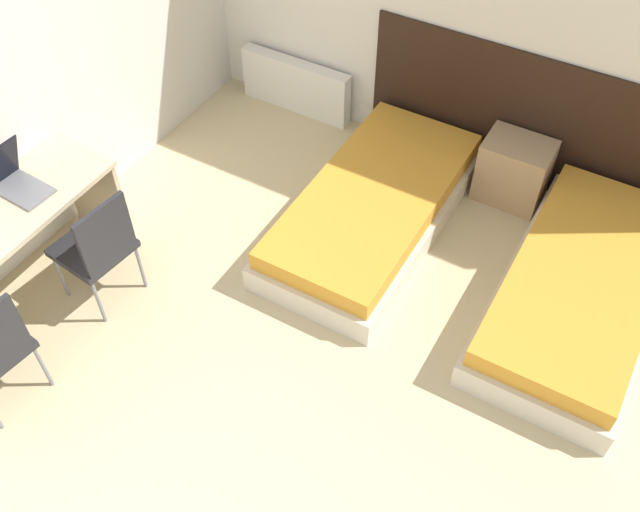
# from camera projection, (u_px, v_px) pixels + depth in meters

# --- Properties ---
(wall_left) EXTENTS (0.05, 5.34, 2.70)m
(wall_left) POSITION_uv_depth(u_px,v_px,m) (10.00, 67.00, 4.43)
(wall_left) COLOR silver
(wall_left) RESTS_ON ground_plane
(headboard_panel) EXTENTS (2.62, 0.03, 1.11)m
(headboard_panel) POSITION_uv_depth(u_px,v_px,m) (532.00, 124.00, 5.33)
(headboard_panel) COLOR black
(headboard_panel) RESTS_ON ground_plane
(bed_near_window) EXTENTS (0.97, 2.02, 0.36)m
(bed_near_window) POSITION_uv_depth(u_px,v_px,m) (373.00, 208.00, 5.27)
(bed_near_window) COLOR beige
(bed_near_window) RESTS_ON ground_plane
(bed_near_door) EXTENTS (0.97, 2.02, 0.36)m
(bed_near_door) POSITION_uv_depth(u_px,v_px,m) (580.00, 290.00, 4.76)
(bed_near_door) COLOR beige
(bed_near_door) RESTS_ON ground_plane
(nightstand) EXTENTS (0.51, 0.37, 0.52)m
(nightstand) POSITION_uv_depth(u_px,v_px,m) (514.00, 170.00, 5.43)
(nightstand) COLOR tan
(nightstand) RESTS_ON ground_plane
(radiator) EXTENTS (1.02, 0.12, 0.48)m
(radiator) POSITION_uv_depth(u_px,v_px,m) (296.00, 86.00, 6.20)
(radiator) COLOR silver
(radiator) RESTS_ON ground_plane
(chair_near_laptop) EXTENTS (0.48, 0.48, 0.91)m
(chair_near_laptop) POSITION_uv_depth(u_px,v_px,m) (97.00, 245.00, 4.57)
(chair_near_laptop) COLOR #232328
(chair_near_laptop) RESTS_ON ground_plane
(laptop) EXTENTS (0.38, 0.25, 0.35)m
(laptop) POSITION_uv_depth(u_px,v_px,m) (16.00, 180.00, 4.49)
(laptop) COLOR slate
(laptop) RESTS_ON desk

